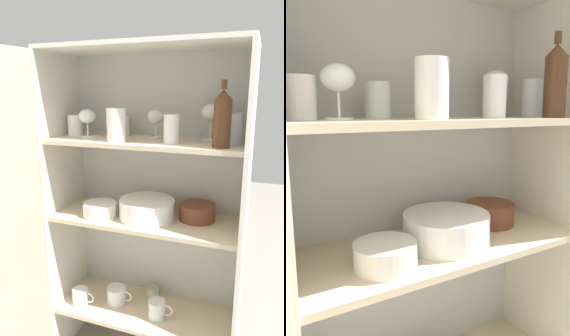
# 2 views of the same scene
# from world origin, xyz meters

# --- Properties ---
(cupboard_back_panel) EXTENTS (0.91, 0.02, 1.55)m
(cupboard_back_panel) POSITION_xyz_m (0.00, 0.35, 0.77)
(cupboard_back_panel) COLOR silver
(cupboard_back_panel) RESTS_ON ground_plane
(cupboard_side_left) EXTENTS (0.02, 0.38, 1.55)m
(cupboard_side_left) POSITION_xyz_m (-0.44, 0.17, 0.77)
(cupboard_side_left) COLOR silver
(cupboard_side_left) RESTS_ON ground_plane
(cupboard_side_right) EXTENTS (0.02, 0.38, 1.55)m
(cupboard_side_right) POSITION_xyz_m (0.44, 0.17, 0.77)
(cupboard_side_right) COLOR silver
(cupboard_side_right) RESTS_ON ground_plane
(cupboard_top_panel) EXTENTS (0.91, 0.38, 0.02)m
(cupboard_top_panel) POSITION_xyz_m (0.00, 0.17, 1.56)
(cupboard_top_panel) COLOR silver
(cupboard_top_panel) RESTS_ON cupboard_side_left
(shelf_board_lower) EXTENTS (0.87, 0.34, 0.02)m
(shelf_board_lower) POSITION_xyz_m (0.00, 0.17, 0.29)
(shelf_board_lower) COLOR beige
(shelf_board_middle) EXTENTS (0.87, 0.34, 0.02)m
(shelf_board_middle) POSITION_xyz_m (0.00, 0.17, 0.79)
(shelf_board_middle) COLOR beige
(shelf_board_upper) EXTENTS (0.87, 0.34, 0.02)m
(shelf_board_upper) POSITION_xyz_m (0.00, 0.17, 1.15)
(shelf_board_upper) COLOR beige
(tumbler_glass_0) EXTENTS (0.08, 0.08, 0.14)m
(tumbler_glass_0) POSITION_xyz_m (-0.10, 0.07, 1.24)
(tumbler_glass_0) COLOR white
(tumbler_glass_0) RESTS_ON shelf_board_upper
(tumbler_glass_1) EXTENTS (0.07, 0.07, 0.10)m
(tumbler_glass_1) POSITION_xyz_m (-0.16, 0.26, 1.21)
(tumbler_glass_1) COLOR white
(tumbler_glass_1) RESTS_ON shelf_board_upper
(tumbler_glass_2) EXTENTS (0.08, 0.08, 0.12)m
(tumbler_glass_2) POSITION_xyz_m (0.38, 0.18, 1.23)
(tumbler_glass_2) COLOR white
(tumbler_glass_2) RESTS_ON shelf_board_upper
(tumbler_glass_3) EXTENTS (0.07, 0.07, 0.12)m
(tumbler_glass_3) POSITION_xyz_m (0.14, 0.11, 1.22)
(tumbler_glass_3) COLOR white
(tumbler_glass_3) RESTS_ON shelf_board_upper
(tumbler_glass_4) EXTENTS (0.08, 0.08, 0.10)m
(tumbler_glass_4) POSITION_xyz_m (-0.38, 0.19, 1.21)
(tumbler_glass_4) COLOR silver
(tumbler_glass_4) RESTS_ON shelf_board_upper
(wine_glass_0) EXTENTS (0.08, 0.08, 0.13)m
(wine_glass_0) POSITION_xyz_m (-0.29, 0.16, 1.25)
(wine_glass_0) COLOR white
(wine_glass_0) RESTS_ON shelf_board_upper
(wine_glass_1) EXTENTS (0.09, 0.09, 0.16)m
(wine_glass_1) POSITION_xyz_m (0.27, 0.26, 1.28)
(wine_glass_1) COLOR silver
(wine_glass_1) RESTS_ON shelf_board_upper
(wine_glass_2) EXTENTS (0.08, 0.08, 0.13)m
(wine_glass_2) POSITION_xyz_m (0.02, 0.24, 1.25)
(wine_glass_2) COLOR silver
(wine_glass_2) RESTS_ON shelf_board_upper
(wine_bottle) EXTENTS (0.07, 0.07, 0.25)m
(wine_bottle) POSITION_xyz_m (0.34, 0.07, 1.27)
(wine_bottle) COLOR #4C2D19
(wine_bottle) RESTS_ON shelf_board_upper
(plate_stack_white) EXTENTS (0.26, 0.26, 0.09)m
(plate_stack_white) POSITION_xyz_m (0.01, 0.16, 0.84)
(plate_stack_white) COLOR white
(plate_stack_white) RESTS_ON shelf_board_middle
(mixing_bowl_large) EXTENTS (0.17, 0.17, 0.08)m
(mixing_bowl_large) POSITION_xyz_m (0.23, 0.22, 0.84)
(mixing_bowl_large) COLOR brown
(mixing_bowl_large) RESTS_ON shelf_board_middle
(serving_bowl_small) EXTENTS (0.16, 0.16, 0.06)m
(serving_bowl_small) POSITION_xyz_m (-0.21, 0.11, 0.83)
(serving_bowl_small) COLOR silver
(serving_bowl_small) RESTS_ON shelf_board_middle
(coffee_mug_primary) EXTENTS (0.12, 0.08, 0.09)m
(coffee_mug_primary) POSITION_xyz_m (0.07, 0.13, 0.34)
(coffee_mug_primary) COLOR white
(coffee_mug_primary) RESTS_ON shelf_board_lower
(coffee_mug_extra_1) EXTENTS (0.14, 0.10, 0.08)m
(coffee_mug_extra_1) POSITION_xyz_m (-0.16, 0.17, 0.34)
(coffee_mug_extra_1) COLOR white
(coffee_mug_extra_1) RESTS_ON shelf_board_lower
(coffee_mug_extra_2) EXTENTS (0.12, 0.08, 0.08)m
(coffee_mug_extra_2) POSITION_xyz_m (-0.33, 0.09, 0.34)
(coffee_mug_extra_2) COLOR white
(coffee_mug_extra_2) RESTS_ON shelf_board_lower
(storage_jar) EXTENTS (0.07, 0.07, 0.06)m
(storage_jar) POSITION_xyz_m (0.01, 0.27, 0.33)
(storage_jar) COLOR beige
(storage_jar) RESTS_ON shelf_board_lower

